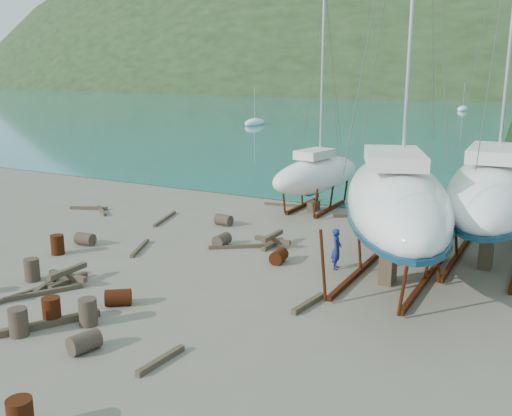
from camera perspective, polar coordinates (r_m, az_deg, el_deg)
The scene contains 35 objects.
ground at distance 21.88m, azimuth -7.67°, elevation -7.73°, with size 600.00×600.00×0.00m, color #6C6355.
far_house_left at distance 218.67m, azimuth 9.76°, elevation 11.94°, with size 6.60×5.60×5.60m.
far_house_center at distance 208.88m, azimuth 20.36°, elevation 11.25°, with size 6.60×5.60×5.60m.
moored_boat_left at distance 87.57m, azimuth -0.14°, elevation 8.53°, with size 2.00×5.00×6.05m.
moored_boat_far at distance 128.15m, azimuth 19.97°, elevation 9.29°, with size 2.00×5.00×6.05m.
large_sailboat_near at distance 22.24m, azimuth 13.83°, elevation 0.83°, with size 7.77×12.94×19.61m.
large_sailboat_far at distance 25.21m, azimuth 22.67°, elevation 1.56°, with size 4.10×12.25×19.12m.
small_sailboat_shore at distance 33.33m, azimuth 6.10°, elevation 3.39°, with size 3.88×8.26×12.69m.
worker at distance 23.48m, azimuth 8.06°, elevation -4.07°, with size 0.62×0.41×1.69m, color navy.
drum_1 at distance 17.55m, azimuth -16.78°, elevation -12.72°, with size 0.58×0.58×0.88m, color #2D2823.
drum_5 at distance 19.14m, azimuth -16.45°, elevation -9.94°, with size 0.58×0.58×0.88m, color #2D2823.
drum_6 at distance 24.14m, azimuth 2.28°, elevation -4.84°, with size 0.58×0.58×0.88m, color #53240E.
drum_8 at distance 26.68m, azimuth -19.24°, elevation -3.48°, with size 0.58×0.58×0.88m, color #53240E.
drum_9 at distance 30.00m, azimuth -3.24°, elevation -1.20°, with size 0.58×0.58×0.88m, color #2D2823.
drum_10 at distance 19.60m, azimuth -19.76°, elevation -9.63°, with size 0.58×0.58×0.88m, color #53240E.
drum_11 at distance 26.45m, azimuth -3.43°, elevation -3.22°, with size 0.58×0.58×0.88m, color #2D2823.
drum_12 at distance 20.44m, azimuth -13.61°, elevation -8.69°, with size 0.58×0.58×0.88m, color #53240E.
drum_15 at distance 27.73m, azimuth -16.72°, elevation -2.99°, with size 0.58×0.58×0.88m, color #2D2823.
drum_16 at distance 23.71m, azimuth -21.50°, elevation -5.77°, with size 0.58×0.58×0.88m, color #2D2823.
drum_17 at distance 19.11m, azimuth -22.66°, elevation -10.50°, with size 0.58×0.58×0.88m, color #2D2823.
timber_1 at distance 19.97m, azimuth 5.26°, elevation -9.49°, with size 0.19×1.92×0.19m, color brown.
timber_2 at distance 34.84m, azimuth -16.39°, elevation -0.00°, with size 0.19×2.22×0.19m, color brown.
timber_3 at distance 22.22m, azimuth -23.03°, elevation -8.19°, with size 0.15×3.22×0.15m, color brown.
timber_5 at distance 22.23m, azimuth -20.41°, elevation -7.93°, with size 0.16×2.72×0.16m, color brown.
timber_6 at distance 32.17m, azimuth 9.59°, elevation -0.72°, with size 0.19×2.11×0.19m, color brown.
timber_7 at distance 16.53m, azimuth -9.49°, elevation -14.79°, with size 0.17×1.84×0.17m, color brown.
timber_9 at distance 34.35m, azimuth 2.76°, elevation 0.32°, with size 0.15×2.37×0.15m, color brown.
timber_10 at distance 26.16m, azimuth -1.53°, elevation -3.86°, with size 0.16×2.95×0.16m, color brown.
timber_11 at distance 26.48m, azimuth -11.53°, elevation -3.93°, with size 0.15×2.48×0.15m, color brown.
timber_12 at distance 23.09m, azimuth -20.10°, elevation -7.09°, with size 0.17×1.93×0.17m, color brown.
timber_15 at distance 31.46m, azimuth -9.10°, elevation -1.07°, with size 0.15×3.11×0.15m, color brown.
timber_16 at distance 19.54m, azimuth -19.83°, elevation -10.76°, with size 0.23×3.10×0.23m, color brown.
timber_17 at distance 34.04m, azimuth -15.17°, elevation -0.25°, with size 0.16×2.28×0.16m, color brown.
timber_pile_fore at distance 22.97m, azimuth -18.28°, elevation -6.49°, with size 1.80×1.80×0.60m.
timber_pile_aft at distance 26.36m, azimuth 1.66°, elevation -3.23°, with size 1.80×1.80×0.60m.
Camera 1 is at (12.29, -16.31, 7.85)m, focal length 40.00 mm.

